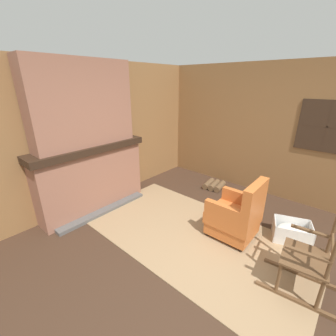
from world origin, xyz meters
TOP-DOWN VIEW (x-y plane):
  - ground_plane at (0.00, 0.00)m, footprint 14.00×14.00m
  - wood_panel_wall_left at (-2.70, 0.00)m, footprint 0.06×5.94m
  - wood_panel_wall_back at (0.01, 2.70)m, footprint 5.94×0.09m
  - fireplace_hearth at (-2.46, 0.00)m, footprint 0.61×1.98m
  - chimney_breast at (-2.47, 0.00)m, footprint 0.36×1.66m
  - area_rug at (-0.65, 0.52)m, footprint 3.41×1.83m
  - armchair at (-0.15, 0.91)m, footprint 0.67×0.63m
  - rocking_chair at (0.85, 0.53)m, footprint 0.85×0.55m
  - firewood_stack at (-1.23, 2.17)m, footprint 0.45×0.47m
  - laundry_basket at (0.52, 1.38)m, footprint 0.60×0.52m
  - oil_lamp_vase at (-2.51, -0.36)m, footprint 0.10×0.10m
  - storage_case at (-2.51, 0.20)m, footprint 0.14×0.26m

SIDE VIEW (x-z plane):
  - ground_plane at x=0.00m, z-range 0.00..0.00m
  - area_rug at x=-0.65m, z-range 0.00..0.01m
  - firewood_stack at x=-1.23m, z-range 0.00..0.13m
  - laundry_basket at x=0.52m, z-range 0.00..0.28m
  - armchair at x=-0.15m, z-range -0.12..0.82m
  - rocking_chair at x=0.85m, z-range -0.23..1.12m
  - fireplace_hearth at x=-2.46m, z-range 0.00..1.19m
  - storage_case at x=-2.51m, z-range 1.19..1.32m
  - wood_panel_wall_left at x=-2.70m, z-range 0.00..2.55m
  - oil_lamp_vase at x=-2.51m, z-range 1.16..1.39m
  - wood_panel_wall_back at x=0.01m, z-range 0.01..2.55m
  - chimney_breast at x=-2.47m, z-range 1.19..2.53m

